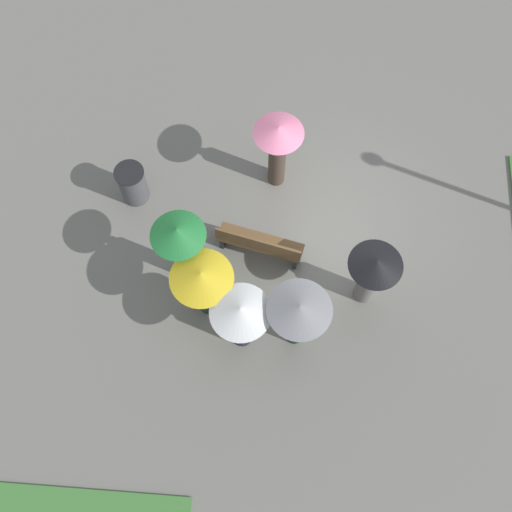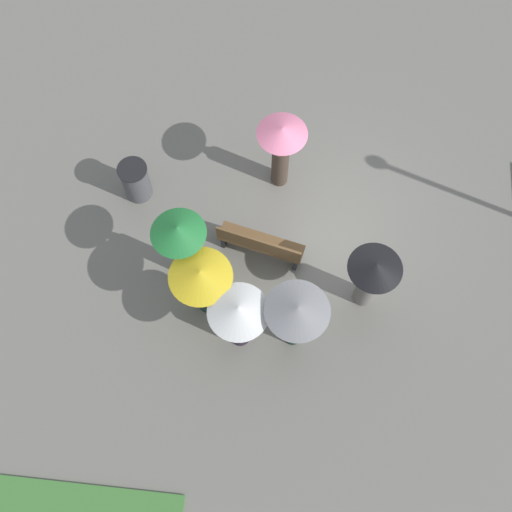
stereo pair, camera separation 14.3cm
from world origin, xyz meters
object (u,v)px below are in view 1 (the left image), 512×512
object	(u,v)px
crowd_person_grey	(299,314)
park_bench	(259,244)
trash_bin	(133,184)
crowd_person_white	(241,317)
crowd_person_pink	(278,146)
crowd_person_yellow	(202,282)
crowd_person_green	(180,241)
crowd_person_black	(372,273)

from	to	relation	value
crowd_person_grey	park_bench	bearing A→B (deg)	103.05
park_bench	trash_bin	bearing A→B (deg)	-10.42
crowd_person_white	crowd_person_pink	distance (m)	3.62
trash_bin	crowd_person_pink	distance (m)	3.14
trash_bin	crowd_person_grey	distance (m)	4.65
park_bench	trash_bin	distance (m)	2.97
crowd_person_yellow	crowd_person_white	distance (m)	0.95
trash_bin	crowd_person_pink	size ratio (longest dim) A/B	0.49
park_bench	crowd_person_green	world-z (taller)	crowd_person_green
crowd_person_yellow	crowd_person_grey	world-z (taller)	crowd_person_grey
park_bench	crowd_person_green	bearing A→B (deg)	32.21
crowd_person_white	crowd_person_pink	xyz separation A→B (m)	(-0.44, -3.59, 0.05)
crowd_person_pink	crowd_person_grey	size ratio (longest dim) A/B	1.06
crowd_person_black	crowd_person_white	bearing A→B (deg)	54.70
crowd_person_black	crowd_person_pink	distance (m)	3.17
crowd_person_black	crowd_person_yellow	bearing A→B (deg)	39.33
trash_bin	crowd_person_green	world-z (taller)	crowd_person_green
crowd_person_yellow	crowd_person_white	size ratio (longest dim) A/B	1.02
crowd_person_yellow	crowd_person_green	world-z (taller)	crowd_person_green
trash_bin	crowd_person_grey	xyz separation A→B (m)	(-3.54, 2.88, 0.90)
park_bench	crowd_person_white	distance (m)	1.96
trash_bin	crowd_person_black	bearing A→B (deg)	158.64
park_bench	crowd_person_yellow	size ratio (longest dim) A/B	1.00
park_bench	crowd_person_pink	distance (m)	2.00
crowd_person_black	park_bench	bearing A→B (deg)	11.51
crowd_person_green	crowd_person_grey	world-z (taller)	crowd_person_green
crowd_person_black	crowd_person_grey	world-z (taller)	crowd_person_grey
park_bench	crowd_person_grey	bearing A→B (deg)	128.37
crowd_person_green	crowd_person_pink	size ratio (longest dim) A/B	1.03
crowd_person_green	crowd_person_white	size ratio (longest dim) A/B	1.14
trash_bin	crowd_person_yellow	distance (m)	3.12
crowd_person_green	crowd_person_white	xyz separation A→B (m)	(-1.23, 1.29, -0.24)
park_bench	crowd_person_pink	bearing A→B (deg)	-84.52
crowd_person_grey	crowd_person_yellow	bearing A→B (deg)	152.14
crowd_person_green	crowd_person_white	world-z (taller)	crowd_person_green
crowd_person_green	crowd_person_black	distance (m)	3.59
park_bench	crowd_person_black	distance (m)	2.36
park_bench	crowd_person_black	xyz separation A→B (m)	(-2.14, 0.72, 0.68)
crowd_person_green	crowd_person_pink	xyz separation A→B (m)	(-1.67, -2.30, -0.19)
park_bench	crowd_person_grey	distance (m)	2.09
trash_bin	crowd_person_yellow	size ratio (longest dim) A/B	0.53
trash_bin	crowd_person_white	world-z (taller)	crowd_person_white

